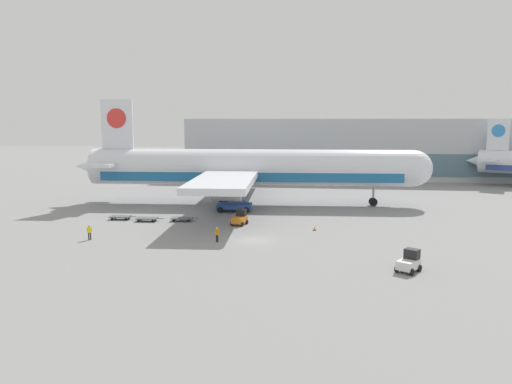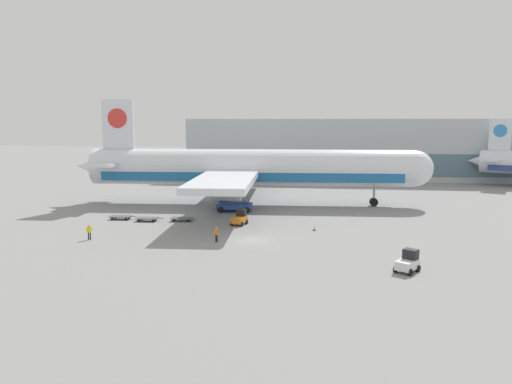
# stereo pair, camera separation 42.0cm
# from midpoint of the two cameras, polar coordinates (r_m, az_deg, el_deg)

# --- Properties ---
(ground_plane) EXTENTS (400.00, 400.00, 0.00)m
(ground_plane) POSITION_cam_midpoint_polar(r_m,az_deg,el_deg) (57.33, -0.48, -5.53)
(ground_plane) COLOR gray
(terminal_building) EXTENTS (90.00, 18.20, 14.00)m
(terminal_building) POSITION_cam_midpoint_polar(r_m,az_deg,el_deg) (123.38, 13.59, 4.86)
(terminal_building) COLOR #B2B7BC
(terminal_building) RESTS_ON ground_plane
(airplane_main) EXTENTS (58.10, 48.36, 17.00)m
(airplane_main) POSITION_cam_midpoint_polar(r_m,az_deg,el_deg) (80.89, -1.34, 2.67)
(airplane_main) COLOR silver
(airplane_main) RESTS_ON ground_plane
(scissor_lift_loader) EXTENTS (5.35, 3.61, 4.63)m
(scissor_lift_loader) POSITION_cam_midpoint_polar(r_m,az_deg,el_deg) (75.24, -2.65, -0.84)
(scissor_lift_loader) COLOR #284C99
(scissor_lift_loader) RESTS_ON ground_plane
(baggage_tug_foreground) EXTENTS (2.13, 2.71, 2.00)m
(baggage_tug_foreground) POSITION_cam_midpoint_polar(r_m,az_deg,el_deg) (65.62, -2.03, -3.00)
(baggage_tug_foreground) COLOR orange
(baggage_tug_foreground) RESTS_ON ground_plane
(baggage_tug_mid) EXTENTS (2.61, 2.81, 2.00)m
(baggage_tug_mid) POSITION_cam_midpoint_polar(r_m,az_deg,el_deg) (47.59, 16.88, -7.66)
(baggage_tug_mid) COLOR silver
(baggage_tug_mid) RESTS_ON ground_plane
(baggage_dolly_lead) EXTENTS (3.73, 1.61, 0.48)m
(baggage_dolly_lead) POSITION_cam_midpoint_polar(r_m,az_deg,el_deg) (71.66, -15.39, -2.74)
(baggage_dolly_lead) COLOR #56565B
(baggage_dolly_lead) RESTS_ON ground_plane
(baggage_dolly_second) EXTENTS (3.73, 1.61, 0.48)m
(baggage_dolly_second) POSITION_cam_midpoint_polar(r_m,az_deg,el_deg) (69.50, -12.52, -2.97)
(baggage_dolly_second) COLOR #56565B
(baggage_dolly_second) RESTS_ON ground_plane
(baggage_dolly_third) EXTENTS (3.73, 1.61, 0.48)m
(baggage_dolly_third) POSITION_cam_midpoint_polar(r_m,az_deg,el_deg) (68.69, -8.65, -3.00)
(baggage_dolly_third) COLOR #56565B
(baggage_dolly_third) RESTS_ON ground_plane
(ground_crew_near) EXTENTS (0.54, 0.33, 1.77)m
(ground_crew_near) POSITION_cam_midpoint_polar(r_m,az_deg,el_deg) (60.47, -18.69, -4.23)
(ground_crew_near) COLOR black
(ground_crew_near) RESTS_ON ground_plane
(ground_crew_far) EXTENTS (0.47, 0.40, 1.73)m
(ground_crew_far) POSITION_cam_midpoint_polar(r_m,az_deg,el_deg) (56.43, -4.69, -4.72)
(ground_crew_far) COLOR black
(ground_crew_far) RESTS_ON ground_plane
(traffic_cone_near) EXTENTS (0.40, 0.40, 0.59)m
(traffic_cone_near) POSITION_cam_midpoint_polar(r_m,az_deg,el_deg) (62.72, 6.52, -4.12)
(traffic_cone_near) COLOR black
(traffic_cone_near) RESTS_ON ground_plane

